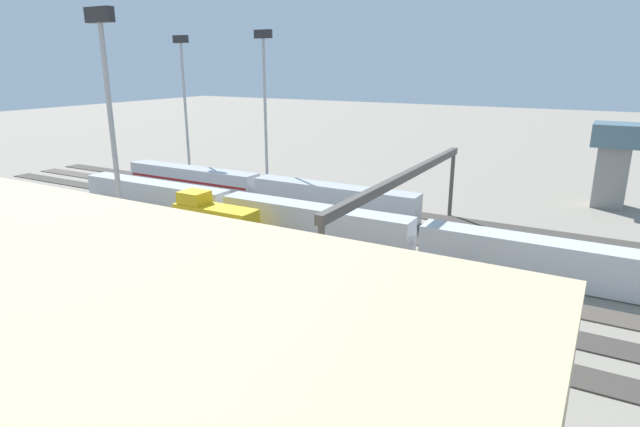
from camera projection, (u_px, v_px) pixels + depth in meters
name	position (u px, v px, depth m)	size (l,w,h in m)	color
ground_plane	(374.00, 251.00, 55.06)	(400.00, 400.00, 0.00)	gray
track_bed_0	(421.00, 215.00, 67.61)	(140.00, 2.80, 0.12)	#3D3833
track_bed_1	(407.00, 225.00, 63.42)	(140.00, 2.80, 0.12)	#4C443D
track_bed_2	(392.00, 237.00, 59.23)	(140.00, 2.80, 0.12)	#3D3833
track_bed_3	(374.00, 250.00, 55.05)	(140.00, 2.80, 0.12)	#4C443D
track_bed_4	(354.00, 265.00, 50.86)	(140.00, 2.80, 0.12)	#4C443D
track_bed_5	(329.00, 284.00, 46.67)	(140.00, 2.80, 0.12)	#3D3833
track_bed_6	(300.00, 305.00, 42.48)	(140.00, 2.80, 0.12)	#3D3833
train_on_track_4	(214.00, 220.00, 58.48)	(10.00, 3.00, 5.00)	gold
train_on_track_3	(404.00, 237.00, 52.98)	(90.60, 3.00, 4.40)	black
train_on_track_1	(257.00, 189.00, 73.39)	(47.20, 3.06, 3.80)	#B7BABF
light_mast_0	(184.00, 87.00, 86.40)	(2.80, 0.70, 23.38)	#9EA0A5
light_mast_2	(265.00, 89.00, 77.38)	(2.80, 0.70, 23.69)	#9EA0A5
light_mast_3	(110.00, 110.00, 43.76)	(2.80, 0.70, 23.37)	#9EA0A5
signal_gantry	(406.00, 183.00, 51.46)	(0.70, 35.00, 8.80)	#4C4742
control_tower	(614.00, 158.00, 70.40)	(6.00, 6.00, 11.36)	gray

